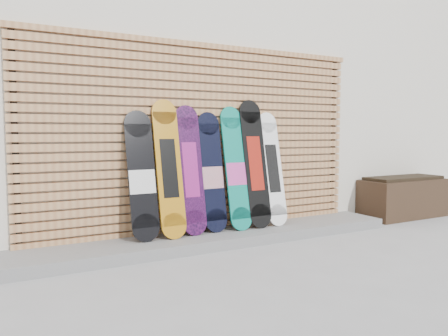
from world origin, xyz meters
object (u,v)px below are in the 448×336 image
Objects in this scene: snowboard_2 at (190,170)px; snowboard_4 at (236,169)px; snowboard_3 at (212,173)px; snowboard_5 at (255,163)px; snowboard_1 at (169,168)px; planter_box at (403,197)px; snowboard_0 at (142,176)px; snowboard_6 at (272,168)px.

snowboard_4 reaches higher than snowboard_2.
snowboard_2 reaches higher than snowboard_3.
snowboard_5 is (0.57, -0.03, 0.09)m from snowboard_3.
snowboard_1 reaches higher than snowboard_3.
snowboard_5 is at bearing -2.88° from snowboard_3.
snowboard_3 is at bearing 3.19° from snowboard_1.
snowboard_2 is 0.28m from snowboard_3.
snowboard_1 reaches higher than snowboard_4.
snowboard_4 is 0.94× the size of snowboard_5.
snowboard_2 is 1.05× the size of snowboard_3.
planter_box is 0.88× the size of snowboard_5.
snowboard_2 reaches higher than planter_box.
snowboard_2 is 1.00× the size of snowboard_4.
snowboard_5 is (1.11, 0.00, 0.02)m from snowboard_1.
snowboard_2 is at bearing -178.11° from snowboard_3.
snowboard_1 reaches higher than planter_box.
snowboard_3 is (0.85, 0.02, 0.00)m from snowboard_0.
planter_box is 2.90m from snowboard_4.
snowboard_4 is at bearing 178.69° from planter_box.
snowboard_5 is at bearing -179.15° from snowboard_6.
snowboard_6 reaches higher than snowboard_0.
snowboard_3 is at bearing 177.12° from snowboard_5.
snowboard_6 reaches higher than snowboard_3.
snowboard_4 is (1.15, -0.01, 0.04)m from snowboard_0.
snowboard_1 is at bearing -176.81° from snowboard_3.
snowboard_6 is at bearing -0.19° from snowboard_0.
snowboard_6 is (0.53, 0.01, -0.02)m from snowboard_4.
snowboard_4 is (0.30, -0.03, 0.04)m from snowboard_3.
snowboard_1 reaches higher than snowboard_2.
snowboard_2 reaches higher than snowboard_0.
snowboard_4 is (0.58, -0.02, -0.01)m from snowboard_2.
snowboard_5 reaches higher than snowboard_2.
snowboard_4 is at bearing -5.70° from snowboard_3.
planter_box is 4.03m from snowboard_0.
snowboard_2 is 0.85m from snowboard_5.
snowboard_1 is 1.04× the size of snowboard_4.
snowboard_0 is 0.95× the size of snowboard_2.
snowboard_1 is at bearing -179.77° from snowboard_6.
snowboard_1 is 1.37m from snowboard_6.
snowboard_1 is 0.27m from snowboard_2.
planter_box is at bearing -1.01° from snowboard_1.
snowboard_6 is at bearing -0.81° from snowboard_2.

